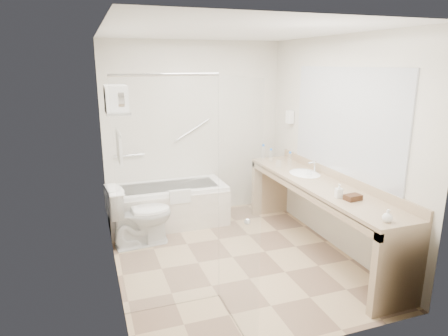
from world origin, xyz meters
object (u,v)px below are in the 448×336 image
object	(u,v)px
water_bottle_left	(271,156)
toilet	(140,215)
vanity_counter	(319,199)
bathtub	(168,205)
amenity_basket	(353,197)

from	to	relation	value
water_bottle_left	toilet	bearing A→B (deg)	-172.89
vanity_counter	toilet	xyz separation A→B (m)	(-1.97, 0.85, -0.26)
water_bottle_left	vanity_counter	bearing A→B (deg)	-84.19
bathtub	vanity_counter	distance (m)	2.09
bathtub	toilet	distance (m)	0.71
vanity_counter	amenity_basket	size ratio (longest dim) A/B	16.16
toilet	water_bottle_left	world-z (taller)	water_bottle_left
toilet	bathtub	bearing A→B (deg)	-45.73
bathtub	vanity_counter	bearing A→B (deg)	-42.35
amenity_basket	water_bottle_left	bearing A→B (deg)	92.79
toilet	amenity_basket	world-z (taller)	amenity_basket
bathtub	water_bottle_left	xyz separation A→B (m)	(1.41, -0.31, 0.66)
bathtub	water_bottle_left	size ratio (longest dim) A/B	8.38
vanity_counter	toilet	distance (m)	2.16
vanity_counter	amenity_basket	distance (m)	0.68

